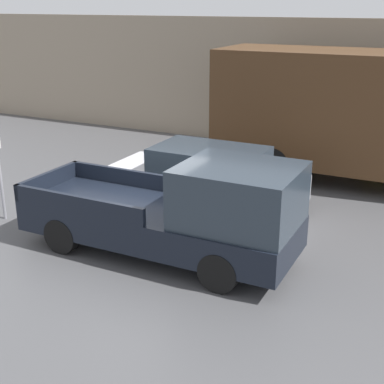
{
  "coord_description": "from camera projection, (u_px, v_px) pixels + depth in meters",
  "views": [
    {
      "loc": [
        5.86,
        -8.9,
        4.89
      ],
      "look_at": [
        1.02,
        0.76,
        1.05
      ],
      "focal_mm": 50.0,
      "sensor_mm": 36.0,
      "label": 1
    }
  ],
  "objects": [
    {
      "name": "pickup_truck",
      "position": [
        183.0,
        213.0,
        10.52
      ],
      "size": [
        5.68,
        2.02,
        2.1
      ],
      "color": "black",
      "rests_on": "ground"
    },
    {
      "name": "building_wall",
      "position": [
        275.0,
        83.0,
        18.7
      ],
      "size": [
        28.0,
        0.15,
        4.42
      ],
      "color": "gray",
      "rests_on": "ground"
    },
    {
      "name": "delivery_truck",
      "position": [
        355.0,
        114.0,
        14.81
      ],
      "size": [
        8.54,
        2.62,
        3.66
      ],
      "color": "#472D19",
      "rests_on": "ground"
    },
    {
      "name": "car",
      "position": [
        206.0,
        177.0,
        13.17
      ],
      "size": [
        4.88,
        1.94,
        1.58
      ],
      "color": "silver",
      "rests_on": "ground"
    },
    {
      "name": "newspaper_box",
      "position": [
        376.0,
        144.0,
        17.46
      ],
      "size": [
        0.45,
        0.4,
        1.04
      ],
      "color": "gold",
      "rests_on": "ground"
    },
    {
      "name": "ground_plane",
      "position": [
        134.0,
        241.0,
        11.61
      ],
      "size": [
        60.0,
        60.0,
        0.0
      ],
      "primitive_type": "plane",
      "color": "#4C4C4F"
    }
  ]
}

